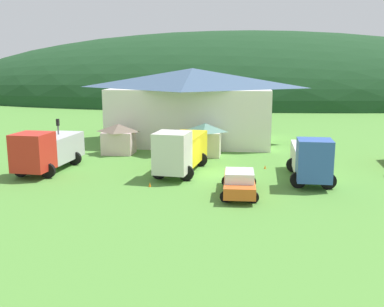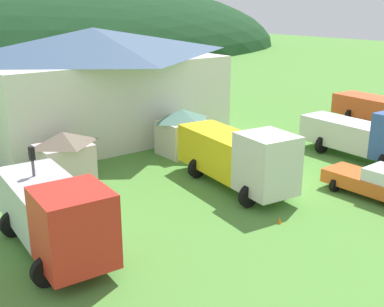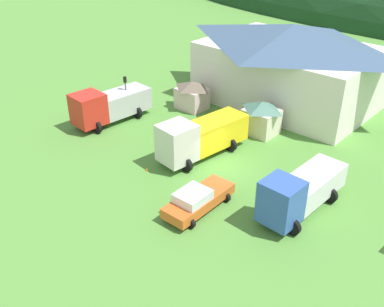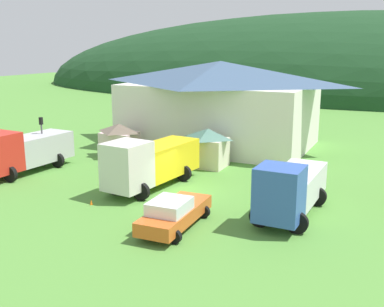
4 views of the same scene
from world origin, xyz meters
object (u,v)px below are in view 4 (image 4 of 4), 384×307
object	(u,v)px
play_shed_pink	(120,140)
box_truck_blue	(290,188)
service_pickup_orange	(174,213)
traffic_cone_mid_row	(91,205)
play_shed_cream	(208,147)
crane_truck_red	(22,150)
depot_building	(220,103)
traffic_light_west	(42,136)
traffic_cone_near_pickup	(255,192)
flatbed_truck_yellow	(150,162)

from	to	relation	value
play_shed_pink	box_truck_blue	world-z (taller)	box_truck_blue
service_pickup_orange	traffic_cone_mid_row	bearing A→B (deg)	-101.82
play_shed_cream	crane_truck_red	size ratio (longest dim) A/B	0.39
depot_building	traffic_light_west	bearing A→B (deg)	-125.84
service_pickup_orange	play_shed_pink	bearing A→B (deg)	-138.28
depot_building	box_truck_blue	world-z (taller)	depot_building
traffic_cone_near_pickup	depot_building	bearing A→B (deg)	120.88
play_shed_pink	traffic_light_west	world-z (taller)	traffic_light_west
box_truck_blue	traffic_cone_near_pickup	bearing A→B (deg)	-135.98
play_shed_cream	box_truck_blue	size ratio (longest dim) A/B	0.39
play_shed_cream	traffic_cone_near_pickup	distance (m)	7.09
play_shed_cream	traffic_cone_mid_row	size ratio (longest dim) A/B	4.68
box_truck_blue	traffic_light_west	xyz separation A→B (m)	(-19.69, 2.54, 0.75)
play_shed_pink	flatbed_truck_yellow	size ratio (longest dim) A/B	0.37
play_shed_pink	service_pickup_orange	world-z (taller)	play_shed_pink
play_shed_pink	traffic_light_west	size ratio (longest dim) A/B	0.78
flatbed_truck_yellow	traffic_cone_mid_row	distance (m)	4.89
play_shed_pink	service_pickup_orange	xyz separation A→B (m)	(11.31, -11.95, -0.60)
play_shed_cream	depot_building	bearing A→B (deg)	105.25
play_shed_cream	flatbed_truck_yellow	world-z (taller)	flatbed_truck_yellow
traffic_cone_near_pickup	traffic_light_west	bearing A→B (deg)	-177.42
traffic_cone_near_pickup	play_shed_pink	bearing A→B (deg)	161.21
play_shed_cream	traffic_cone_near_pickup	world-z (taller)	play_shed_cream
traffic_light_west	crane_truck_red	bearing A→B (deg)	-91.15
depot_building	traffic_light_west	xyz separation A→B (m)	(-9.37, -12.97, -1.63)
play_shed_pink	traffic_cone_mid_row	world-z (taller)	play_shed_pink
traffic_cone_near_pickup	traffic_cone_mid_row	size ratio (longest dim) A/B	0.85
crane_truck_red	traffic_cone_near_pickup	world-z (taller)	crane_truck_red
flatbed_truck_yellow	traffic_light_west	size ratio (longest dim) A/B	2.11
flatbed_truck_yellow	traffic_cone_mid_row	xyz separation A→B (m)	(-1.47, -4.32, -1.77)
crane_truck_red	box_truck_blue	xyz separation A→B (m)	(19.73, -0.44, -0.10)
play_shed_cream	traffic_cone_near_pickup	size ratio (longest dim) A/B	5.50
traffic_light_west	traffic_cone_mid_row	xyz separation A→B (m)	(8.75, -5.63, -2.36)
play_shed_pink	service_pickup_orange	size ratio (longest dim) A/B	0.55
flatbed_truck_yellow	play_shed_pink	bearing A→B (deg)	-127.60
crane_truck_red	traffic_cone_mid_row	bearing A→B (deg)	71.82
depot_building	play_shed_cream	bearing A→B (deg)	-74.75
traffic_light_west	traffic_cone_mid_row	distance (m)	10.67
service_pickup_orange	traffic_cone_near_pickup	bearing A→B (deg)	163.94
depot_building	flatbed_truck_yellow	xyz separation A→B (m)	(0.85, -14.29, -2.22)
service_pickup_orange	play_shed_cream	bearing A→B (deg)	-166.29
box_truck_blue	traffic_light_west	size ratio (longest dim) A/B	1.98
play_shed_cream	service_pickup_orange	world-z (taller)	play_shed_cream
service_pickup_orange	traffic_light_west	bearing A→B (deg)	-116.11
crane_truck_red	service_pickup_orange	xyz separation A→B (m)	(14.81, -4.60, -0.88)
service_pickup_orange	traffic_cone_mid_row	distance (m)	6.17
depot_building	traffic_cone_near_pickup	bearing A→B (deg)	-59.12
play_shed_pink	box_truck_blue	bearing A→B (deg)	-25.65
play_shed_cream	crane_truck_red	xyz separation A→B (m)	(-11.50, -7.41, 0.18)
play_shed_pink	crane_truck_red	bearing A→B (deg)	-115.46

